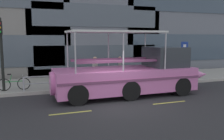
# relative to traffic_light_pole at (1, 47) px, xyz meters

# --- Properties ---
(ground_plane) EXTENTS (120.00, 120.00, 0.00)m
(ground_plane) POSITION_rel_traffic_light_pole_xyz_m (5.36, -3.79, -2.63)
(ground_plane) COLOR #2B2B2D
(sidewalk) EXTENTS (32.00, 4.80, 0.18)m
(sidewalk) POSITION_rel_traffic_light_pole_xyz_m (5.36, 1.81, -2.54)
(sidewalk) COLOR #99968E
(sidewalk) RESTS_ON ground_plane
(curb_edge) EXTENTS (32.00, 0.18, 0.18)m
(curb_edge) POSITION_rel_traffic_light_pole_xyz_m (5.36, -0.68, -2.54)
(curb_edge) COLOR #B2ADA3
(curb_edge) RESTS_ON ground_plane
(lane_centreline) EXTENTS (25.80, 0.12, 0.01)m
(lane_centreline) POSITION_rel_traffic_light_pole_xyz_m (5.36, -4.59, -2.63)
(lane_centreline) COLOR #DBD64C
(lane_centreline) RESTS_ON ground_plane
(curb_guardrail) EXTENTS (11.66, 0.09, 0.80)m
(curb_guardrail) POSITION_rel_traffic_light_pole_xyz_m (6.84, -0.34, -1.91)
(curb_guardrail) COLOR #9EA0A8
(curb_guardrail) RESTS_ON sidewalk
(traffic_light_pole) EXTENTS (0.24, 0.46, 4.04)m
(traffic_light_pole) POSITION_rel_traffic_light_pole_xyz_m (0.00, 0.00, 0.00)
(traffic_light_pole) COLOR black
(traffic_light_pole) RESTS_ON sidewalk
(parking_sign) EXTENTS (0.60, 0.12, 2.69)m
(parking_sign) POSITION_rel_traffic_light_pole_xyz_m (12.20, 0.42, -0.63)
(parking_sign) COLOR #4C4F54
(parking_sign) RESTS_ON sidewalk
(leaned_bicycle) EXTENTS (1.74, 0.46, 0.96)m
(leaned_bicycle) POSITION_rel_traffic_light_pole_xyz_m (0.54, 0.02, -2.08)
(leaned_bicycle) COLOR black
(leaned_bicycle) RESTS_ON sidewalk
(duck_tour_boat) EXTENTS (9.54, 2.67, 3.50)m
(duck_tour_boat) POSITION_rel_traffic_light_pole_xyz_m (6.89, -2.40, -1.51)
(duck_tour_boat) COLOR pink
(duck_tour_boat) RESTS_ON ground_plane
(pedestrian_near_bow) EXTENTS (0.50, 0.27, 1.77)m
(pedestrian_near_bow) POSITION_rel_traffic_light_pole_xyz_m (9.40, 1.00, -1.38)
(pedestrian_near_bow) COLOR #47423D
(pedestrian_near_bow) RESTS_ON sidewalk
(pedestrian_mid_left) EXTENTS (0.26, 0.47, 1.69)m
(pedestrian_mid_left) POSITION_rel_traffic_light_pole_xyz_m (7.31, 0.90, -1.43)
(pedestrian_mid_left) COLOR black
(pedestrian_mid_left) RESTS_ON sidewalk
(pedestrian_mid_right) EXTENTS (0.29, 0.49, 1.77)m
(pedestrian_mid_right) POSITION_rel_traffic_light_pole_xyz_m (5.37, 0.32, -1.38)
(pedestrian_mid_right) COLOR #47423D
(pedestrian_mid_right) RESTS_ON sidewalk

